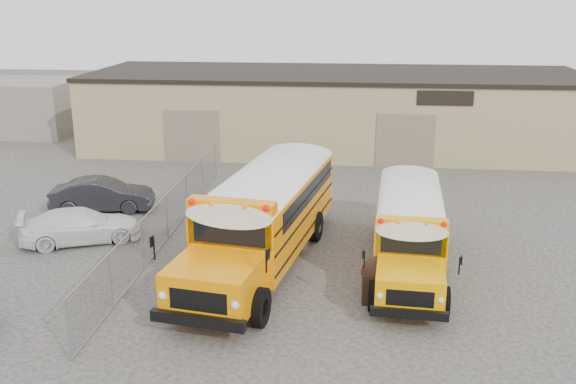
# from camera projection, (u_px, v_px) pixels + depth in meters

# --- Properties ---
(ground) EXTENTS (120.00, 120.00, 0.00)m
(ground) POSITION_uv_depth(u_px,v_px,m) (315.00, 276.00, 21.88)
(ground) COLOR #312F2D
(ground) RESTS_ON ground
(warehouse) EXTENTS (30.20, 10.20, 4.67)m
(warehouse) POSITION_uv_depth(u_px,v_px,m) (336.00, 109.00, 40.19)
(warehouse) COLOR #9D8D61
(warehouse) RESTS_ON ground
(chainlink_fence) EXTENTS (0.07, 18.07, 1.81)m
(chainlink_fence) POSITION_uv_depth(u_px,v_px,m) (167.00, 216.00, 25.07)
(chainlink_fence) COLOR gray
(chainlink_fence) RESTS_ON ground
(distant_building_left) EXTENTS (8.00, 6.00, 3.60)m
(distant_building_left) POSITION_uv_depth(u_px,v_px,m) (19.00, 106.00, 44.46)
(distant_building_left) COLOR gray
(distant_building_left) RESTS_ON ground
(school_bus_left) EXTENTS (4.59, 11.65, 3.32)m
(school_bus_left) POSITION_uv_depth(u_px,v_px,m) (311.00, 163.00, 29.07)
(school_bus_left) COLOR #FE8A00
(school_bus_left) RESTS_ON ground
(school_bus_right) EXTENTS (2.86, 9.24, 2.67)m
(school_bus_right) POSITION_uv_depth(u_px,v_px,m) (408.00, 180.00, 27.66)
(school_bus_right) COLOR #FFA400
(school_bus_right) RESTS_ON ground
(tarp_bundle) EXTENTS (1.07, 1.07, 1.45)m
(tarp_bundle) POSITION_uv_depth(u_px,v_px,m) (378.00, 278.00, 19.96)
(tarp_bundle) COLOR black
(tarp_bundle) RESTS_ON ground
(car_white) EXTENTS (4.89, 3.54, 1.32)m
(car_white) POSITION_uv_depth(u_px,v_px,m) (81.00, 226.00, 24.78)
(car_white) COLOR white
(car_white) RESTS_ON ground
(car_dark) EXTENTS (4.59, 2.21, 1.45)m
(car_dark) POSITION_uv_depth(u_px,v_px,m) (102.00, 195.00, 28.35)
(car_dark) COLOR black
(car_dark) RESTS_ON ground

